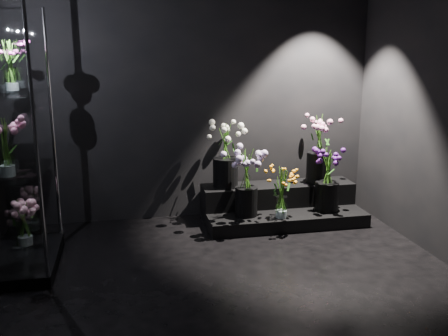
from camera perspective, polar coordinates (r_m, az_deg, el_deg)
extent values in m
plane|color=black|center=(3.95, 0.92, -14.59)|extent=(4.00, 4.00, 0.00)
plane|color=black|center=(5.47, -3.66, 8.66)|extent=(4.00, 0.00, 4.00)
plane|color=black|center=(1.66, 16.37, -3.24)|extent=(4.00, 0.00, 4.00)
cube|color=black|center=(5.55, 6.72, -5.40)|extent=(1.71, 0.76, 0.14)
cube|color=black|center=(5.66, 6.17, -2.97)|extent=(1.71, 0.38, 0.24)
cube|color=black|center=(4.78, -22.07, -9.79)|extent=(0.60, 1.01, 0.10)
cube|color=white|center=(4.54, -22.97, -0.40)|extent=(0.54, 0.95, 0.01)
cube|color=white|center=(4.44, -23.75, 7.82)|extent=(0.54, 0.95, 0.01)
cylinder|color=white|center=(5.23, 6.57, -4.46)|extent=(0.13, 0.13, 0.23)
cylinder|color=black|center=(5.25, 2.56, -3.83)|extent=(0.24, 0.24, 0.31)
cylinder|color=black|center=(5.53, 11.65, -3.19)|extent=(0.26, 0.26, 0.31)
cylinder|color=black|center=(5.44, 0.16, -0.52)|extent=(0.27, 0.27, 0.32)
cylinder|color=black|center=(5.72, 10.73, 0.05)|extent=(0.27, 0.27, 0.34)
cylinder|color=white|center=(4.34, -23.61, 0.77)|extent=(0.13, 0.13, 0.26)
cylinder|color=white|center=(4.58, -23.13, 9.34)|extent=(0.11, 0.11, 0.20)
cylinder|color=white|center=(4.95, -21.83, -6.86)|extent=(0.14, 0.14, 0.24)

